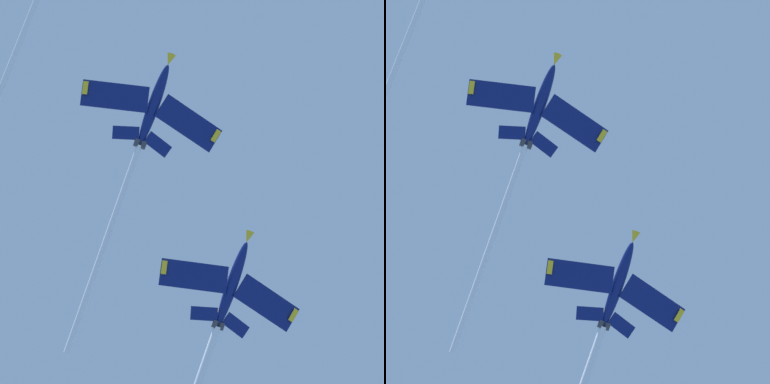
# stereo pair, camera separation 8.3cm
# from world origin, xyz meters

# --- Properties ---
(jet_second) EXTENTS (19.48, 36.43, 20.26)m
(jet_second) POSITION_xyz_m (-11.14, 13.58, 101.02)
(jet_second) COLOR navy
(jet_third) EXTENTS (22.59, 42.86, 24.32)m
(jet_third) POSITION_xyz_m (-1.18, 39.82, 89.38)
(jet_third) COLOR navy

